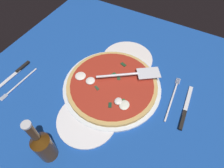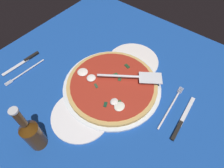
% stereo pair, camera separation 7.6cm
% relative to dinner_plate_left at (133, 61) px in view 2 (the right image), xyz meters
% --- Properties ---
extents(ground_plane, '(1.01, 1.01, 0.01)m').
position_rel_dinner_plate_left_xyz_m(ground_plane, '(0.15, -0.03, -0.01)').
color(ground_plane, '#174498').
extents(checker_pattern, '(1.01, 1.01, 0.00)m').
position_rel_dinner_plate_left_xyz_m(checker_pattern, '(0.15, -0.03, -0.01)').
color(checker_pattern, white).
rests_on(checker_pattern, ground_plane).
extents(pizza_pan, '(0.39, 0.39, 0.01)m').
position_rel_dinner_plate_left_xyz_m(pizza_pan, '(0.17, 0.01, 0.00)').
color(pizza_pan, silver).
rests_on(pizza_pan, ground_plane).
extents(dinner_plate_left, '(0.22, 0.22, 0.01)m').
position_rel_dinner_plate_left_xyz_m(dinner_plate_left, '(0.00, 0.00, 0.00)').
color(dinner_plate_left, silver).
rests_on(dinner_plate_left, ground_plane).
extents(dinner_plate_right, '(0.21, 0.21, 0.01)m').
position_rel_dinner_plate_left_xyz_m(dinner_plate_right, '(0.34, 0.01, 0.00)').
color(dinner_plate_right, silver).
rests_on(dinner_plate_right, ground_plane).
extents(pizza, '(0.36, 0.36, 0.03)m').
position_rel_dinner_plate_left_xyz_m(pizza, '(0.17, 0.01, 0.02)').
color(pizza, tan).
rests_on(pizza, pizza_pan).
extents(pizza_server, '(0.17, 0.23, 0.01)m').
position_rel_dinner_plate_left_xyz_m(pizza_server, '(0.10, 0.07, 0.04)').
color(pizza_server, silver).
rests_on(pizza_server, pizza).
extents(place_setting_near, '(0.20, 0.13, 0.01)m').
position_rel_dinner_plate_left_xyz_m(place_setting_near, '(0.32, -0.35, -0.00)').
color(place_setting_near, white).
rests_on(place_setting_near, ground_plane).
extents(place_setting_far, '(0.22, 0.14, 0.01)m').
position_rel_dinner_plate_left_xyz_m(place_setting_far, '(0.12, 0.27, -0.00)').
color(place_setting_far, white).
rests_on(place_setting_far, ground_plane).
extents(beer_bottle, '(0.06, 0.06, 0.22)m').
position_rel_dinner_plate_left_xyz_m(beer_bottle, '(0.50, -0.03, 0.07)').
color(beer_bottle, '#4E2C0C').
rests_on(beer_bottle, ground_plane).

